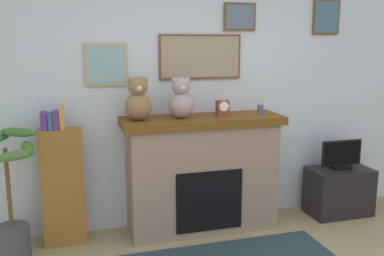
# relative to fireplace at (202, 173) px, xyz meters

# --- Properties ---
(back_wall) EXTENTS (5.20, 0.15, 2.60)m
(back_wall) POSITION_rel_fireplace_xyz_m (0.11, 0.30, 0.72)
(back_wall) COLOR silver
(back_wall) RESTS_ON ground_plane
(fireplace) EXTENTS (1.58, 0.54, 1.16)m
(fireplace) POSITION_rel_fireplace_xyz_m (0.00, 0.00, 0.00)
(fireplace) COLOR gray
(fireplace) RESTS_ON ground_plane
(bookshelf) EXTENTS (0.39, 0.16, 1.31)m
(bookshelf) POSITION_rel_fireplace_xyz_m (-1.34, 0.04, 0.00)
(bookshelf) COLOR brown
(bookshelf) RESTS_ON ground_plane
(potted_plant) EXTENTS (0.58, 0.61, 1.14)m
(potted_plant) POSITION_rel_fireplace_xyz_m (-1.77, -0.13, -0.11)
(potted_plant) COLOR #3F3F44
(potted_plant) RESTS_ON ground_plane
(tv_stand) EXTENTS (0.67, 0.40, 0.52)m
(tv_stand) POSITION_rel_fireplace_xyz_m (1.56, -0.06, -0.33)
(tv_stand) COLOR black
(tv_stand) RESTS_ON ground_plane
(television) EXTENTS (0.47, 0.14, 0.32)m
(television) POSITION_rel_fireplace_xyz_m (1.56, -0.06, 0.08)
(television) COLOR black
(television) RESTS_ON tv_stand
(candle_jar) EXTENTS (0.06, 0.06, 0.09)m
(candle_jar) POSITION_rel_fireplace_xyz_m (0.61, -0.02, 0.62)
(candle_jar) COLOR #4C517A
(candle_jar) RESTS_ON fireplace
(mantel_clock) EXTENTS (0.12, 0.09, 0.15)m
(mantel_clock) POSITION_rel_fireplace_xyz_m (0.20, -0.02, 0.65)
(mantel_clock) COLOR brown
(mantel_clock) RESTS_ON fireplace
(teddy_bear_tan) EXTENTS (0.25, 0.25, 0.40)m
(teddy_bear_tan) POSITION_rel_fireplace_xyz_m (-0.63, -0.02, 0.75)
(teddy_bear_tan) COLOR olive
(teddy_bear_tan) RESTS_ON fireplace
(teddy_bear_brown) EXTENTS (0.24, 0.24, 0.39)m
(teddy_bear_brown) POSITION_rel_fireplace_xyz_m (-0.22, -0.02, 0.75)
(teddy_bear_brown) COLOR #9F898D
(teddy_bear_brown) RESTS_ON fireplace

